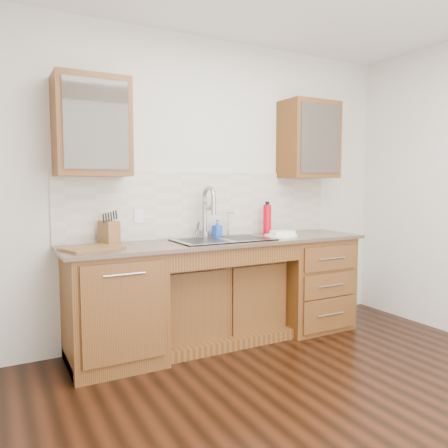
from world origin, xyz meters
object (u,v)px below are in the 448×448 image
water_bottle (267,220)px  knife_block (109,233)px  soap_bottle (217,228)px  cutting_board (92,248)px  plate (281,236)px

water_bottle → knife_block: 1.51m
soap_bottle → cutting_board: 1.19m
water_bottle → soap_bottle: bearing=175.3°
water_bottle → knife_block: water_bottle is taller
plate → knife_block: (-1.52, 0.21, 0.09)m
soap_bottle → cutting_board: size_ratio=0.39×
water_bottle → cutting_board: size_ratio=0.70×
knife_block → cutting_board: bearing=-150.0°
water_bottle → cutting_board: 1.70m
soap_bottle → water_bottle: water_bottle is taller
water_bottle → plate: 0.25m
soap_bottle → plate: soap_bottle is taller
water_bottle → plate: size_ratio=0.93×
soap_bottle → knife_block: bearing=170.7°
water_bottle → plate: (0.01, -0.22, -0.13)m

